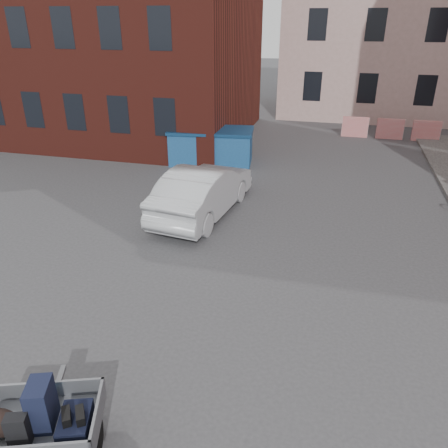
# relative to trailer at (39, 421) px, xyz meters

# --- Properties ---
(ground) EXTENTS (120.00, 120.00, 0.00)m
(ground) POSITION_rel_trailer_xyz_m (1.87, 4.73, -0.61)
(ground) COLOR #38383A
(ground) RESTS_ON ground
(far_building) EXTENTS (6.00, 6.00, 8.00)m
(far_building) POSITION_rel_trailer_xyz_m (-18.13, 26.73, 3.39)
(far_building) COLOR maroon
(far_building) RESTS_ON ground
(barriers) EXTENTS (4.70, 0.18, 1.00)m
(barriers) POSITION_rel_trailer_xyz_m (6.07, 19.73, -0.11)
(barriers) COLOR red
(barriers) RESTS_ON ground
(trailer) EXTENTS (1.88, 1.98, 1.20)m
(trailer) POSITION_rel_trailer_xyz_m (0.00, 0.00, 0.00)
(trailer) COLOR black
(trailer) RESTS_ON ground
(dumpster) EXTENTS (3.62, 2.21, 1.43)m
(dumpster) POSITION_rel_trailer_xyz_m (-1.49, 13.62, 0.11)
(dumpster) COLOR #1E5592
(dumpster) RESTS_ON ground
(silver_car) EXTENTS (2.18, 4.83, 1.54)m
(silver_car) POSITION_rel_trailer_xyz_m (-0.27, 8.51, 0.16)
(silver_car) COLOR silver
(silver_car) RESTS_ON ground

